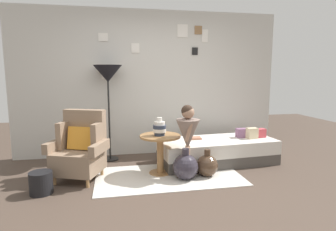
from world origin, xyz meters
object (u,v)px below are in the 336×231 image
Objects in this scene: daybed at (217,151)px; floor_lamp at (108,77)px; vase_striped at (160,128)px; demijohn_near at (185,167)px; book_on_daybed at (194,138)px; magazine_basket at (41,183)px; demijohn_far at (207,165)px; armchair at (80,148)px; person_child at (188,132)px; side_table at (160,146)px.

floor_lamp is (-1.76, 0.52, 1.23)m from daybed.
vase_striped is 0.67m from demijohn_near.
book_on_daybed is 0.79× the size of magazine_basket.
magazine_basket is at bearing -165.47° from vase_striped.
demijohn_far is (0.34, 0.06, -0.02)m from demijohn_near.
book_on_daybed is (-0.37, 0.10, 0.22)m from daybed.
daybed is 6.98× the size of magazine_basket.
floor_lamp is 2.17m from demijohn_far.
daybed is at bearing 18.59° from vase_striped.
demijohn_near is (-0.34, -0.73, -0.23)m from book_on_daybed.
armchair is at bearing -167.36° from book_on_daybed.
demijohn_far is (0.28, -0.04, -0.50)m from person_child.
person_child reaches higher than armchair.
person_child is 0.73m from book_on_daybed.
vase_striped is 0.42m from person_child.
demijohn_far is (1.39, -1.09, -1.27)m from floor_lamp.
demijohn_near is at bearing -169.94° from demijohn_far.
demijohn_near is (-0.06, -0.10, -0.48)m from person_child.
side_table is (1.13, -0.03, -0.02)m from armchair.
armchair is 0.92× the size of person_child.
demijohn_near is 1.12× the size of demijohn_far.
demijohn_near reaches higher than daybed.
vase_striped is (-1.03, -0.35, 0.50)m from daybed.
floor_lamp reaches higher than demijohn_far.
armchair is 3.46× the size of magazine_basket.
floor_lamp is 5.80× the size of magazine_basket.
side_table is at bearing 54.29° from vase_striped.
floor_lamp is 4.06× the size of demijohn_far.
armchair is 2.19m from daybed.
armchair is at bearing 177.68° from vase_striped.
magazine_basket is at bearing -176.25° from demijohn_near.
floor_lamp reaches higher than daybed.
person_child is at bearing -27.79° from side_table.
book_on_daybed is at bearing 33.54° from side_table.
floor_lamp reaches higher than vase_striped.
side_table is at bearing -1.57° from armchair.
person_child is 3.75× the size of magazine_basket.
side_table reaches higher than daybed.
magazine_basket is (-2.22, -0.85, -0.28)m from book_on_daybed.
demijohn_near is at bearing -43.54° from side_table.
person_child reaches higher than magazine_basket.
vase_striped is at bearing -49.91° from floor_lamp.
person_child is at bearing -43.35° from floor_lamp.
book_on_daybed is (1.39, -0.42, -1.02)m from floor_lamp.
book_on_daybed is 0.55× the size of demijohn_far.
magazine_basket is at bearing -165.07° from side_table.
vase_striped reaches higher than demijohn_near.
side_table is (-1.02, -0.33, 0.22)m from daybed.
side_table is at bearing 136.46° from demijohn_near.
side_table is at bearing 160.14° from demijohn_far.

